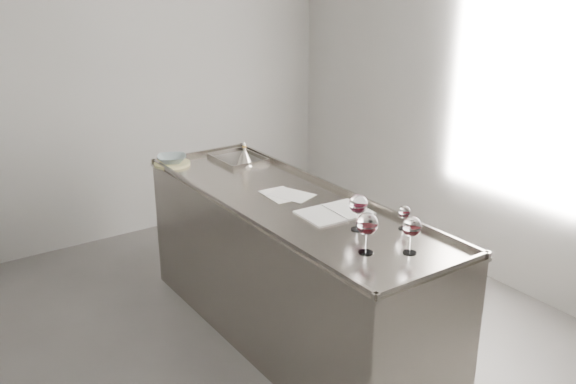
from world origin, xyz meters
TOP-DOWN VIEW (x-y plane):
  - room_shell at (0.00, 0.00)m, footprint 4.54×5.04m
  - counter at (0.50, 0.30)m, footprint 0.77×2.42m
  - wine_glass_left at (0.41, -0.51)m, footprint 0.11×0.11m
  - wine_glass_middle at (0.59, -0.64)m, footprint 0.10×0.10m
  - wine_glass_right at (0.56, -0.26)m, footprint 0.10×0.10m
  - wine_glass_small at (0.78, -0.40)m, footprint 0.07×0.07m
  - notebook at (0.60, -0.01)m, footprint 0.41×0.30m
  - loose_paper_top at (0.52, 0.42)m, footprint 0.20×0.28m
  - loose_paper_under at (0.57, 0.38)m, footprint 0.26×0.31m
  - trivet at (0.23, 1.38)m, footprint 0.30×0.30m
  - ceramic_bowl at (0.23, 1.38)m, footprint 0.27×0.27m
  - wine_funnel at (0.65, 1.08)m, footprint 0.12×0.12m

SIDE VIEW (x-z plane):
  - counter at x=0.50m, z-range -0.01..0.96m
  - loose_paper_top at x=0.52m, z-range 0.94..0.94m
  - loose_paper_under at x=0.57m, z-range 0.94..0.94m
  - notebook at x=0.60m, z-range 0.94..0.95m
  - trivet at x=0.23m, z-range 0.94..0.96m
  - ceramic_bowl at x=0.23m, z-range 0.96..1.01m
  - wine_funnel at x=0.65m, z-range 0.90..1.09m
  - wine_glass_small at x=0.78m, z-range 0.97..1.10m
  - wine_glass_middle at x=0.59m, z-range 0.98..1.18m
  - wine_glass_right at x=0.56m, z-range 0.98..1.19m
  - wine_glass_left at x=0.41m, z-range 0.98..1.20m
  - room_shell at x=0.00m, z-range -0.02..2.82m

